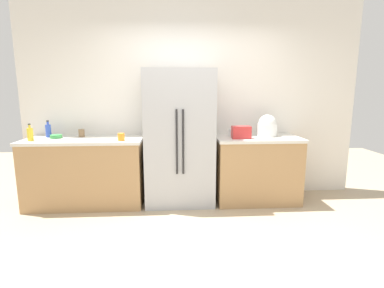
{
  "coord_description": "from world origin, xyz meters",
  "views": [
    {
      "loc": [
        -0.26,
        -2.67,
        1.55
      ],
      "look_at": [
        -0.08,
        0.38,
        0.99
      ],
      "focal_mm": 27.24,
      "sensor_mm": 36.0,
      "label": 1
    }
  ],
  "objects_px": {
    "rice_cooker": "(267,126)",
    "bottle_b": "(48,130)",
    "bottle_a": "(30,134)",
    "cup_d": "(231,133)",
    "refrigerator": "(180,138)",
    "cup_b": "(121,137)",
    "toaster": "(241,132)",
    "bowl_a": "(56,136)",
    "cup_c": "(82,133)",
    "cup_a": "(249,134)"
  },
  "relations": [
    {
      "from": "rice_cooker",
      "to": "bottle_b",
      "type": "distance_m",
      "value": 3.04
    },
    {
      "from": "rice_cooker",
      "to": "bottle_b",
      "type": "xyz_separation_m",
      "value": [
        -3.04,
        0.08,
        -0.04
      ]
    },
    {
      "from": "bottle_a",
      "to": "cup_d",
      "type": "xyz_separation_m",
      "value": [
        2.64,
        0.24,
        -0.04
      ]
    },
    {
      "from": "refrigerator",
      "to": "cup_b",
      "type": "height_order",
      "value": "refrigerator"
    },
    {
      "from": "refrigerator",
      "to": "toaster",
      "type": "bearing_deg",
      "value": -8.07
    },
    {
      "from": "bottle_a",
      "to": "bowl_a",
      "type": "relative_size",
      "value": 1.46
    },
    {
      "from": "cup_b",
      "to": "cup_c",
      "type": "distance_m",
      "value": 0.7
    },
    {
      "from": "cup_a",
      "to": "bowl_a",
      "type": "distance_m",
      "value": 2.65
    },
    {
      "from": "bowl_a",
      "to": "cup_d",
      "type": "bearing_deg",
      "value": 0.77
    },
    {
      "from": "refrigerator",
      "to": "cup_b",
      "type": "xyz_separation_m",
      "value": [
        -0.75,
        -0.2,
        0.05
      ]
    },
    {
      "from": "refrigerator",
      "to": "bowl_a",
      "type": "xyz_separation_m",
      "value": [
        -1.67,
        0.06,
        0.03
      ]
    },
    {
      "from": "rice_cooker",
      "to": "cup_c",
      "type": "xyz_separation_m",
      "value": [
        -2.59,
        0.08,
        -0.08
      ]
    },
    {
      "from": "refrigerator",
      "to": "cup_a",
      "type": "xyz_separation_m",
      "value": [
        0.98,
        0.08,
        0.04
      ]
    },
    {
      "from": "bottle_a",
      "to": "toaster",
      "type": "bearing_deg",
      "value": 0.68
    },
    {
      "from": "refrigerator",
      "to": "cup_a",
      "type": "relative_size",
      "value": 22.27
    },
    {
      "from": "bottle_a",
      "to": "cup_b",
      "type": "bearing_deg",
      "value": -2.65
    },
    {
      "from": "rice_cooker",
      "to": "cup_a",
      "type": "height_order",
      "value": "rice_cooker"
    },
    {
      "from": "toaster",
      "to": "cup_d",
      "type": "bearing_deg",
      "value": 114.12
    },
    {
      "from": "cup_c",
      "to": "bottle_b",
      "type": "bearing_deg",
      "value": -179.87
    },
    {
      "from": "toaster",
      "to": "bottle_a",
      "type": "bearing_deg",
      "value": -179.32
    },
    {
      "from": "bowl_a",
      "to": "toaster",
      "type": "bearing_deg",
      "value": -3.98
    },
    {
      "from": "cup_a",
      "to": "rice_cooker",
      "type": "bearing_deg",
      "value": -3.73
    },
    {
      "from": "bottle_a",
      "to": "bottle_b",
      "type": "height_order",
      "value": "bottle_b"
    },
    {
      "from": "rice_cooker",
      "to": "cup_b",
      "type": "relative_size",
      "value": 3.11
    },
    {
      "from": "bottle_a",
      "to": "cup_d",
      "type": "relative_size",
      "value": 2.2
    },
    {
      "from": "refrigerator",
      "to": "rice_cooker",
      "type": "relative_size",
      "value": 6.05
    },
    {
      "from": "refrigerator",
      "to": "cup_a",
      "type": "height_order",
      "value": "refrigerator"
    },
    {
      "from": "toaster",
      "to": "rice_cooker",
      "type": "xyz_separation_m",
      "value": [
        0.41,
        0.18,
        0.05
      ]
    },
    {
      "from": "toaster",
      "to": "rice_cooker",
      "type": "height_order",
      "value": "rice_cooker"
    },
    {
      "from": "cup_d",
      "to": "cup_c",
      "type": "bearing_deg",
      "value": 178.36
    },
    {
      "from": "bottle_b",
      "to": "rice_cooker",
      "type": "bearing_deg",
      "value": -1.52
    },
    {
      "from": "cup_a",
      "to": "cup_c",
      "type": "xyz_separation_m",
      "value": [
        -2.34,
        0.06,
        0.02
      ]
    },
    {
      "from": "cup_d",
      "to": "rice_cooker",
      "type": "bearing_deg",
      "value": -2.48
    },
    {
      "from": "refrigerator",
      "to": "toaster",
      "type": "height_order",
      "value": "refrigerator"
    },
    {
      "from": "bottle_a",
      "to": "bowl_a",
      "type": "bearing_deg",
      "value": 41.11
    },
    {
      "from": "cup_b",
      "to": "cup_d",
      "type": "distance_m",
      "value": 1.51
    },
    {
      "from": "refrigerator",
      "to": "cup_c",
      "type": "xyz_separation_m",
      "value": [
        -1.35,
        0.15,
        0.06
      ]
    },
    {
      "from": "bottle_a",
      "to": "cup_c",
      "type": "distance_m",
      "value": 0.63
    },
    {
      "from": "cup_b",
      "to": "cup_a",
      "type": "bearing_deg",
      "value": 9.38
    },
    {
      "from": "cup_d",
      "to": "bowl_a",
      "type": "xyz_separation_m",
      "value": [
        -2.4,
        -0.03,
        -0.03
      ]
    },
    {
      "from": "refrigerator",
      "to": "cup_c",
      "type": "distance_m",
      "value": 1.36
    },
    {
      "from": "cup_a",
      "to": "bowl_a",
      "type": "xyz_separation_m",
      "value": [
        -2.65,
        -0.03,
        -0.01
      ]
    },
    {
      "from": "toaster",
      "to": "cup_a",
      "type": "bearing_deg",
      "value": 51.94
    },
    {
      "from": "toaster",
      "to": "cup_d",
      "type": "xyz_separation_m",
      "value": [
        -0.09,
        0.21,
        -0.03
      ]
    },
    {
      "from": "toaster",
      "to": "cup_c",
      "type": "height_order",
      "value": "toaster"
    },
    {
      "from": "rice_cooker",
      "to": "bowl_a",
      "type": "distance_m",
      "value": 2.91
    },
    {
      "from": "rice_cooker",
      "to": "bottle_b",
      "type": "relative_size",
      "value": 1.3
    },
    {
      "from": "bottle_a",
      "to": "cup_a",
      "type": "bearing_deg",
      "value": 4.61
    },
    {
      "from": "cup_b",
      "to": "bowl_a",
      "type": "bearing_deg",
      "value": 164.2
    },
    {
      "from": "cup_a",
      "to": "cup_d",
      "type": "distance_m",
      "value": 0.25
    }
  ]
}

